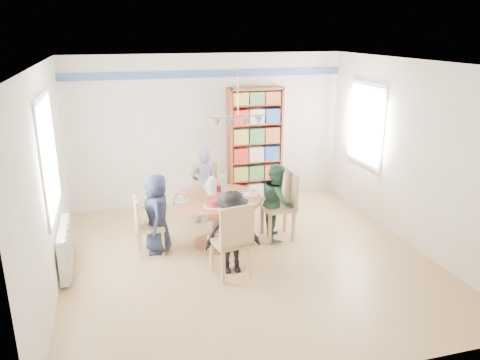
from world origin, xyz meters
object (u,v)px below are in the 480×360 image
object	(u,v)px
chair_left	(144,224)
person_far	(204,186)
radiator	(66,248)
chair_far	(204,189)
person_near	(232,232)
person_right	(277,201)
dining_table	(217,210)
chair_right	(284,201)
chair_near	(233,238)
person_left	(157,214)
bookshelf	(255,146)

from	to	relation	value
chair_left	person_far	world-z (taller)	person_far
radiator	chair_far	distance (m)	2.52
chair_left	person_near	bearing A→B (deg)	-37.81
radiator	chair_far	world-z (taller)	chair_far
radiator	person_right	bearing A→B (deg)	5.39
chair_far	person_far	size ratio (longest dim) A/B	0.77
dining_table	chair_far	distance (m)	1.04
chair_right	chair_near	xyz separation A→B (m)	(-1.07, -1.03, -0.01)
radiator	chair_left	world-z (taller)	chair_left
radiator	chair_near	size ratio (longest dim) A/B	0.96
person_left	person_right	distance (m)	1.82
chair_near	person_far	bearing A→B (deg)	89.50
chair_right	chair_far	bearing A→B (deg)	134.18
chair_near	person_left	bearing A→B (deg)	129.07
person_far	chair_near	bearing A→B (deg)	76.85
chair_far	bookshelf	distance (m)	1.41
chair_left	person_near	size ratio (longest dim) A/B	0.76
chair_right	person_left	world-z (taller)	person_left
person_right	person_left	bearing A→B (deg)	103.93
chair_right	person_near	size ratio (longest dim) A/B	0.93
person_near	chair_left	bearing A→B (deg)	145.31
radiator	person_right	distance (m)	3.08
chair_right	chair_near	distance (m)	1.48
chair_right	person_left	xyz separation A→B (m)	(-1.92, 0.02, 0.00)
chair_right	person_far	bearing A→B (deg)	138.44
person_near	bookshelf	distance (m)	2.89
chair_far	person_near	bearing A→B (deg)	-90.50
person_left	person_far	xyz separation A→B (m)	(0.87, 0.92, 0.05)
chair_near	person_near	bearing A→B (deg)	78.48
dining_table	person_right	xyz separation A→B (m)	(0.94, 0.00, 0.03)
person_right	chair_near	bearing A→B (deg)	151.14
person_right	bookshelf	bearing A→B (deg)	7.94
dining_table	bookshelf	xyz separation A→B (m)	(1.13, 1.76, 0.48)
chair_near	chair_right	bearing A→B (deg)	43.80
dining_table	chair_far	bearing A→B (deg)	88.95
person_near	chair_far	bearing A→B (deg)	92.61
person_left	chair_near	bearing A→B (deg)	41.36
dining_table	chair_near	size ratio (longest dim) A/B	1.25
chair_left	person_far	size ratio (longest dim) A/B	0.68
radiator	dining_table	distance (m)	2.15
radiator	chair_near	world-z (taller)	chair_near
chair_left	person_right	xyz separation A→B (m)	(2.01, 0.04, 0.12)
chair_right	person_near	world-z (taller)	person_near
dining_table	chair_near	distance (m)	1.04
dining_table	bookshelf	world-z (taller)	bookshelf
chair_right	person_left	distance (m)	1.92
chair_far	chair_near	xyz separation A→B (m)	(-0.05, -2.08, 0.03)
person_far	person_left	bearing A→B (deg)	33.91
chair_right	chair_far	size ratio (longest dim) A/B	1.09
chair_near	chair_far	bearing A→B (deg)	88.58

